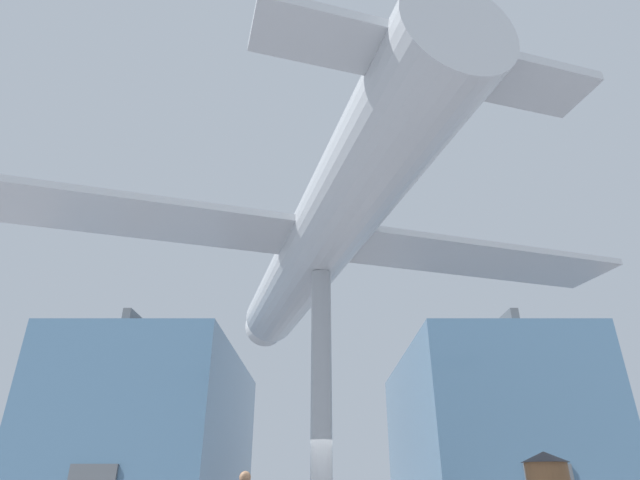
# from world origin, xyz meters

# --- Properties ---
(glass_pavilion_left) EXTENTS (8.02, 15.40, 8.64)m
(glass_pavilion_left) POSITION_xyz_m (-8.59, 16.32, 4.03)
(glass_pavilion_left) COLOR slate
(glass_pavilion_left) RESTS_ON ground_plane
(glass_pavilion_right) EXTENTS (8.02, 15.40, 8.64)m
(glass_pavilion_right) POSITION_xyz_m (8.59, 16.32, 4.03)
(glass_pavilion_right) COLOR slate
(glass_pavilion_right) RESTS_ON ground_plane
(support_pylon_central) EXTENTS (0.50, 0.50, 6.57)m
(support_pylon_central) POSITION_xyz_m (0.00, 0.00, 3.29)
(support_pylon_central) COLOR #999EA3
(support_pylon_central) RESTS_ON ground_plane
(suspended_airplane) EXTENTS (17.89, 16.16, 2.98)m
(suspended_airplane) POSITION_xyz_m (-0.08, 0.29, 7.55)
(suspended_airplane) COLOR #B2B7BC
(suspended_airplane) RESTS_ON support_pylon_central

